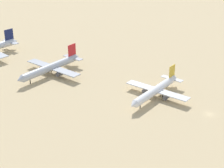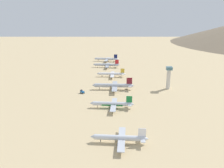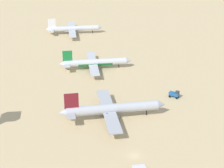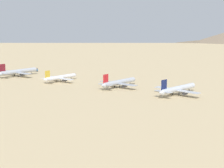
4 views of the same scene
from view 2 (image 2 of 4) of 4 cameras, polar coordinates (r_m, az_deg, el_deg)
name	(u,v)px [view 2 (image 2 of 4)]	position (r m, az deg, el deg)	size (l,w,h in m)	color
ground_plane	(111,82)	(303.24, -0.25, 0.48)	(1805.88, 1805.88, 0.00)	tan
parked_jet_0	(107,59)	(446.54, -1.39, 6.37)	(49.56, 40.22, 14.30)	silver
parked_jet_1	(107,65)	(391.92, -1.30, 4.89)	(47.70, 38.71, 13.76)	#B2B7C1
parked_jet_2	(112,74)	(329.88, -0.06, 2.57)	(43.22, 35.12, 12.46)	white
parked_jet_3	(114,86)	(271.15, 0.42, -0.39)	(51.69, 42.03, 14.90)	#B2B7C1
parked_jet_4	(113,104)	(216.96, 0.14, -5.08)	(43.26, 35.10, 12.49)	silver
parked_jet_5	(120,138)	(160.34, 2.10, -13.50)	(40.95, 33.21, 11.82)	silver
service_truck	(82,92)	(261.00, -7.59, -1.91)	(5.68, 5.00, 3.90)	#1E5999
control_tower	(169,77)	(279.90, 14.17, 1.84)	(7.20, 7.20, 27.42)	beige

